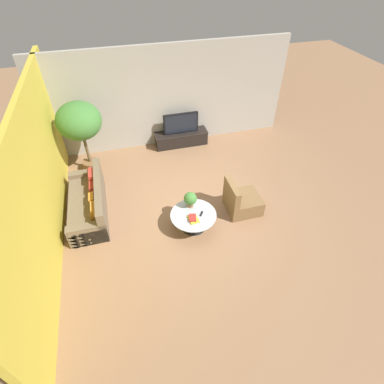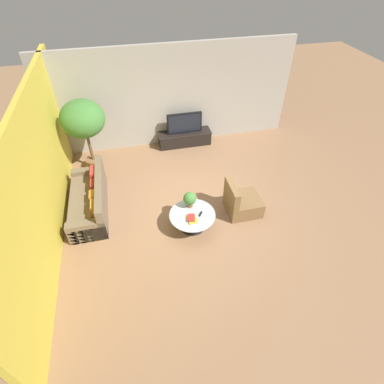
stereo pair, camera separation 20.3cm
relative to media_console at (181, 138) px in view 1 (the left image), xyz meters
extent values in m
plane|color=#8C6647|center=(-0.31, -2.94, -0.23)|extent=(24.00, 24.00, 0.00)
cube|color=#A39E93|center=(-0.31, 0.32, 1.27)|extent=(7.40, 0.12, 3.00)
cube|color=gold|center=(-3.57, -2.74, 1.27)|extent=(0.12, 7.40, 3.00)
cube|color=black|center=(0.00, 0.00, -0.01)|extent=(1.63, 0.48, 0.44)
cube|color=#2D2823|center=(0.00, 0.00, 0.20)|extent=(1.67, 0.50, 0.02)
cube|color=black|center=(0.00, 0.00, 0.53)|extent=(1.08, 0.08, 0.64)
cube|color=black|center=(0.00, -0.04, 0.53)|extent=(0.99, 0.00, 0.58)
cube|color=black|center=(0.00, 0.00, 0.22)|extent=(0.32, 0.13, 0.02)
cylinder|color=black|center=(-0.57, -3.53, -0.22)|extent=(0.58, 0.58, 0.02)
cylinder|color=black|center=(-0.57, -3.53, -0.03)|extent=(0.10, 0.10, 0.39)
cylinder|color=#A8B2B7|center=(-0.57, -3.53, 0.17)|extent=(1.06, 1.06, 0.02)
cube|color=brown|center=(-2.92, -2.39, -0.02)|extent=(0.84, 2.14, 0.42)
cube|color=brown|center=(-2.58, -2.39, 0.40)|extent=(0.16, 2.14, 0.42)
cube|color=brown|center=(-2.92, -1.42, 0.04)|extent=(0.84, 0.20, 0.54)
cube|color=brown|center=(-2.92, -3.36, 0.04)|extent=(0.84, 0.20, 0.54)
cube|color=#B23328|center=(-2.74, -1.81, 0.37)|extent=(0.14, 0.40, 0.36)
cube|color=#B23328|center=(-2.74, -2.20, 0.33)|extent=(0.13, 0.30, 0.27)
cube|color=orange|center=(-2.74, -2.59, 0.32)|extent=(0.16, 0.29, 0.27)
cube|color=orange|center=(-2.74, -2.97, 0.34)|extent=(0.17, 0.32, 0.31)
cube|color=brown|center=(0.77, -3.28, -0.03)|extent=(0.80, 0.76, 0.40)
cube|color=brown|center=(0.44, -3.28, 0.40)|extent=(0.14, 0.76, 0.46)
cylinder|color=brown|center=(-2.83, -0.61, -0.09)|extent=(0.45, 0.45, 0.29)
cylinder|color=brown|center=(-2.83, -0.61, 0.45)|extent=(0.08, 0.08, 0.79)
ellipsoid|color=#3D7533|center=(-2.83, -0.61, 1.33)|extent=(1.15, 1.15, 0.98)
cylinder|color=brown|center=(-0.57, -3.25, 0.23)|extent=(0.14, 0.14, 0.11)
sphere|color=#3D7533|center=(-0.57, -3.25, 0.42)|extent=(0.30, 0.30, 0.30)
cube|color=gold|center=(-0.61, -3.68, 0.19)|extent=(0.24, 0.29, 0.03)
cube|color=#A32823|center=(-0.63, -3.66, 0.23)|extent=(0.20, 0.25, 0.04)
cube|color=black|center=(-0.39, -3.56, 0.19)|extent=(0.12, 0.15, 0.02)
camera|label=1|loc=(-1.85, -8.08, 5.09)|focal=28.00mm
camera|label=2|loc=(-1.65, -8.13, 5.09)|focal=28.00mm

